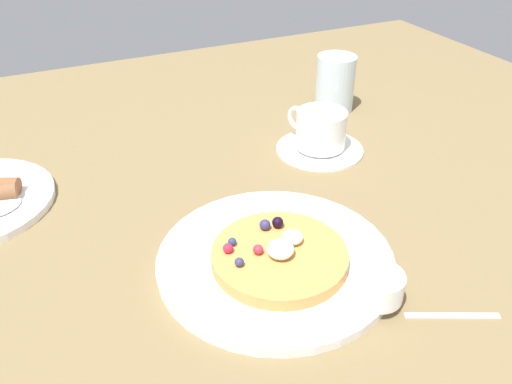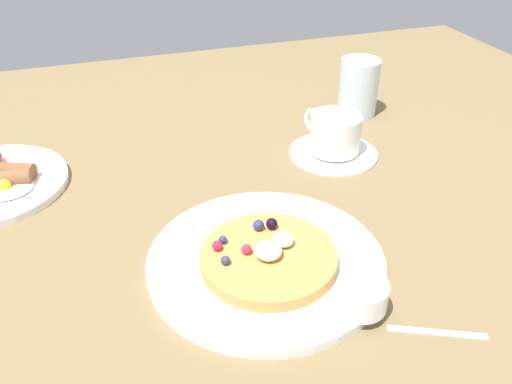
{
  "view_description": "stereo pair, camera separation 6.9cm",
  "coord_description": "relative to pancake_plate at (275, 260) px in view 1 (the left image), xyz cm",
  "views": [
    {
      "loc": [
        -18.42,
        -52.04,
        42.53
      ],
      "look_at": [
        6.79,
        1.34,
        4.0
      ],
      "focal_mm": 36.92,
      "sensor_mm": 36.0,
      "label": 1
    },
    {
      "loc": [
        -12.01,
        -54.62,
        42.53
      ],
      "look_at": [
        6.79,
        1.34,
        4.0
      ],
      "focal_mm": 36.92,
      "sensor_mm": 36.0,
      "label": 2
    }
  ],
  "objects": [
    {
      "name": "coffee_cup",
      "position": [
        19.82,
        22.71,
        3.47
      ],
      "size": [
        8.25,
        11.07,
        6.14
      ],
      "color": "white",
      "rests_on": "coffee_saucer"
    },
    {
      "name": "water_glass",
      "position": [
        31.01,
        35.96,
        4.66
      ],
      "size": [
        7.34,
        7.34,
        10.55
      ],
      "primitive_type": "cylinder",
      "color": "silver",
      "rests_on": "ground_plane"
    },
    {
      "name": "teaspoon",
      "position": [
        19.05,
        -18.65,
        -0.37
      ],
      "size": [
        15.59,
        8.16,
        0.6
      ],
      "color": "silver",
      "rests_on": "ground_plane"
    },
    {
      "name": "ground_plane",
      "position": [
        -4.69,
        8.63,
        -2.11
      ],
      "size": [
        176.7,
        146.86,
        3.0
      ],
      "primitive_type": "cube",
      "color": "olive"
    },
    {
      "name": "coffee_saucer",
      "position": [
        19.88,
        22.55,
        -0.16
      ],
      "size": [
        14.52,
        14.52,
        0.89
      ],
      "primitive_type": "cylinder",
      "color": "white",
      "rests_on": "ground_plane"
    },
    {
      "name": "pancake_plate",
      "position": [
        0.0,
        0.0,
        0.0
      ],
      "size": [
        28.81,
        28.81,
        1.22
      ],
      "primitive_type": "cylinder",
      "color": "white",
      "rests_on": "ground_plane"
    },
    {
      "name": "syrup_ramekin",
      "position": [
        6.98,
        -10.88,
        2.2
      ],
      "size": [
        5.56,
        5.56,
        3.08
      ],
      "color": "white",
      "rests_on": "pancake_plate"
    },
    {
      "name": "pancake_with_berries",
      "position": [
        -0.1,
        -1.15,
        1.59
      ],
      "size": [
        16.26,
        16.26,
        3.55
      ],
      "color": "#C98C45",
      "rests_on": "pancake_plate"
    }
  ]
}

